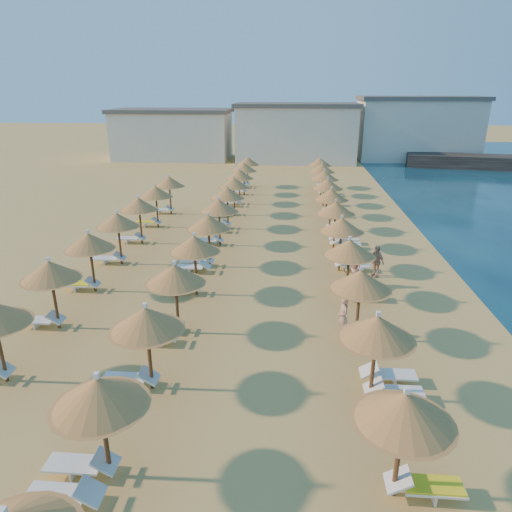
# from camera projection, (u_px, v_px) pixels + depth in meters

# --- Properties ---
(ground) EXTENTS (220.00, 220.00, 0.00)m
(ground) POSITION_uv_depth(u_px,v_px,m) (257.00, 318.00, 19.08)
(ground) COLOR tan
(ground) RESTS_ON ground
(hotel_blocks) EXTENTS (48.07, 11.43, 8.10)m
(hotel_blocks) POSITION_uv_depth(u_px,v_px,m) (304.00, 131.00, 60.23)
(hotel_blocks) COLOR white
(hotel_blocks) RESTS_ON ground
(parasol_row_east) EXTENTS (2.32, 41.42, 3.02)m
(parasol_row_east) POSITION_uv_depth(u_px,v_px,m) (338.00, 217.00, 24.92)
(parasol_row_east) COLOR brown
(parasol_row_east) RESTS_ON ground
(parasol_row_west) EXTENTS (2.32, 41.42, 3.02)m
(parasol_row_west) POSITION_uv_depth(u_px,v_px,m) (214.00, 214.00, 25.43)
(parasol_row_west) COLOR brown
(parasol_row_west) RESTS_ON ground
(parasol_row_inland) EXTENTS (2.32, 23.65, 3.02)m
(parasol_row_inland) POSITION_uv_depth(u_px,v_px,m) (117.00, 221.00, 24.13)
(parasol_row_inland) COLOR brown
(parasol_row_inland) RESTS_ON ground
(loungers) EXTENTS (14.97, 39.72, 0.66)m
(loungers) POSITION_uv_depth(u_px,v_px,m) (248.00, 254.00, 25.54)
(loungers) COLOR white
(loungers) RESTS_ON ground
(beachgoer_b) EXTENTS (0.85, 0.99, 1.77)m
(beachgoer_b) POSITION_uv_depth(u_px,v_px,m) (353.00, 269.00, 21.85)
(beachgoer_b) COLOR tan
(beachgoer_b) RESTS_ON ground
(beachgoer_c) EXTENTS (0.90, 1.03, 1.67)m
(beachgoer_c) POSITION_uv_depth(u_px,v_px,m) (376.00, 261.00, 23.06)
(beachgoer_c) COLOR tan
(beachgoer_c) RESTS_ON ground
(beachgoer_a) EXTENTS (0.53, 0.68, 1.64)m
(beachgoer_a) POSITION_uv_depth(u_px,v_px,m) (343.00, 316.00, 17.50)
(beachgoer_a) COLOR tan
(beachgoer_a) RESTS_ON ground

